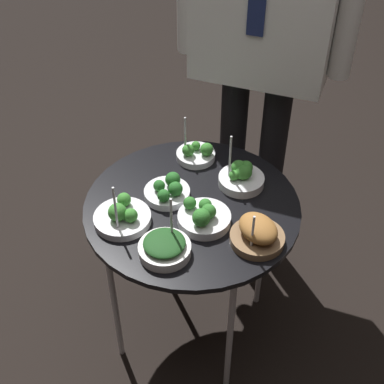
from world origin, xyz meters
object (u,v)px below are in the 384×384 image
bowl_roast_front_right (258,233)px  waiter_figure (265,12)px  bowl_broccoli_mid_right (196,153)px  bowl_broccoli_mid_left (241,176)px  bowl_broccoli_back_left (168,191)px  bowl_broccoli_far_rim (122,216)px  serving_cart (192,214)px  bowl_broccoli_front_center (203,216)px  bowl_spinach_back_right (163,247)px

bowl_roast_front_right → waiter_figure: 0.74m
bowl_broccoli_mid_right → bowl_broccoli_mid_left: bearing=-22.4°
bowl_broccoli_back_left → waiter_figure: size_ratio=0.09×
bowl_broccoli_mid_left → bowl_broccoli_mid_right: bearing=157.6°
bowl_broccoli_mid_right → bowl_broccoli_far_rim: size_ratio=0.92×
serving_cart → bowl_broccoli_mid_left: size_ratio=3.70×
waiter_figure → bowl_broccoli_mid_right: bearing=-111.8°
serving_cart → bowl_roast_front_right: size_ratio=4.15×
bowl_broccoli_back_left → bowl_broccoli_far_rim: bearing=-118.8°
bowl_broccoli_mid_left → bowl_roast_front_right: 0.26m
serving_cart → bowl_broccoli_front_center: (0.06, -0.07, 0.07)m
bowl_broccoli_far_rim → bowl_broccoli_back_left: bearing=61.2°
bowl_broccoli_front_center → bowl_spinach_back_right: bowl_spinach_back_right is taller
bowl_roast_front_right → serving_cart: bearing=160.1°
bowl_broccoli_far_rim → bowl_roast_front_right: 0.40m
serving_cart → bowl_broccoli_front_center: bearing=-47.4°
serving_cart → bowl_broccoli_back_left: 0.11m
bowl_broccoli_back_left → bowl_roast_front_right: bowl_roast_front_right is taller
waiter_figure → bowl_broccoli_back_left: bearing=-104.7°
bowl_broccoli_mid_right → bowl_broccoli_far_rim: (-0.10, -0.37, 0.00)m
bowl_broccoli_mid_right → bowl_broccoli_front_center: bearing=-66.1°
waiter_figure → bowl_spinach_back_right: bearing=-94.5°
bowl_broccoli_back_left → waiter_figure: bearing=75.3°
bowl_spinach_back_right → bowl_broccoli_back_left: bearing=109.2°
waiter_figure → serving_cart: bearing=-95.9°
bowl_roast_front_right → bowl_broccoli_mid_left: bearing=116.6°
bowl_broccoli_front_center → bowl_broccoli_mid_right: bearing=113.9°
bowl_broccoli_back_left → bowl_broccoli_far_rim: (-0.08, -0.15, -0.00)m
bowl_broccoli_mid_left → bowl_broccoli_mid_right: bowl_broccoli_mid_left is taller
bowl_broccoli_far_rim → waiter_figure: bearing=71.8°
bowl_broccoli_far_rim → waiter_figure: size_ratio=0.10×
bowl_broccoli_far_rim → bowl_roast_front_right: bearing=8.9°
serving_cart → bowl_roast_front_right: (0.23, -0.08, 0.08)m
bowl_broccoli_mid_left → bowl_broccoli_front_center: bowl_broccoli_mid_left is taller
bowl_broccoli_far_rim → bowl_broccoli_mid_left: bearing=46.3°
bowl_broccoli_mid_left → bowl_broccoli_mid_right: size_ratio=1.13×
bowl_broccoli_far_rim → waiter_figure: (0.22, 0.67, 0.39)m
bowl_broccoli_front_center → bowl_broccoli_far_rim: 0.24m
serving_cart → bowl_broccoli_back_left: bearing=174.9°
bowl_broccoli_back_left → serving_cart: bearing=-5.1°
bowl_broccoli_far_rim → bowl_roast_front_right: (0.39, 0.06, 0.01)m
bowl_roast_front_right → bowl_broccoli_far_rim: bearing=-171.1°
bowl_broccoli_mid_right → serving_cart: bearing=-73.2°
bowl_broccoli_mid_right → bowl_broccoli_front_center: size_ratio=1.01×
bowl_broccoli_mid_right → waiter_figure: (0.12, 0.31, 0.39)m
bowl_broccoli_front_center → bowl_roast_front_right: size_ratio=0.98×
bowl_broccoli_back_left → bowl_broccoli_mid_right: bowl_broccoli_mid_right is taller
bowl_spinach_back_right → waiter_figure: (0.06, 0.74, 0.39)m
serving_cart → bowl_spinach_back_right: bearing=-91.1°
bowl_broccoli_front_center → bowl_roast_front_right: (0.17, -0.02, 0.01)m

